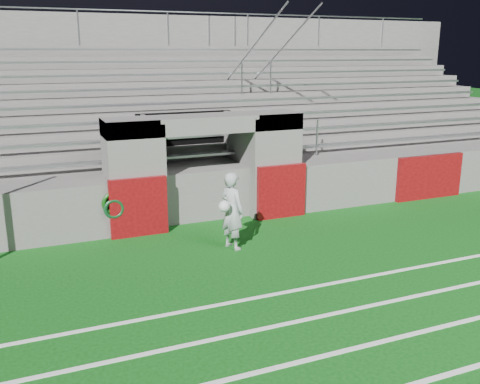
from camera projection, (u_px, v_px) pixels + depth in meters
name	position (u px, v px, depth m)	size (l,w,h in m)	color
ground	(267.00, 270.00, 10.24)	(90.00, 90.00, 0.00)	#0C4810
stadium_structure	(159.00, 135.00, 16.97)	(26.00, 8.48, 5.42)	#5F5C5A
goalkeeper_with_ball	(232.00, 211.00, 11.20)	(0.66, 0.71, 1.66)	#A6ACAF
hose_coil	(114.00, 206.00, 11.77)	(0.51, 0.14, 0.61)	#0D430D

